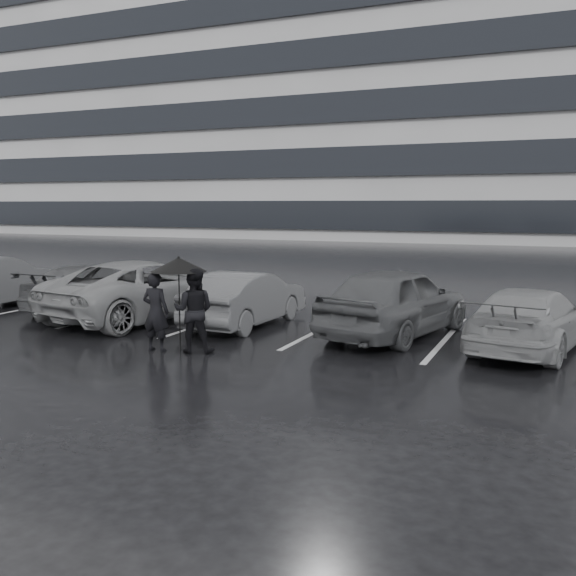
# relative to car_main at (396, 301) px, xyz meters

# --- Properties ---
(ground) EXTENTS (160.00, 160.00, 0.00)m
(ground) POSITION_rel_car_main_xyz_m (-2.33, -2.27, -0.76)
(ground) COLOR black
(ground) RESTS_ON ground
(office_building) EXTENTS (61.00, 26.00, 29.00)m
(office_building) POSITION_rel_car_main_xyz_m (-24.33, 45.73, 13.58)
(office_building) COLOR #9B9B9E
(office_building) RESTS_ON ground
(car_main) EXTENTS (2.77, 4.78, 1.53)m
(car_main) POSITION_rel_car_main_xyz_m (0.00, 0.00, 0.00)
(car_main) COLOR black
(car_main) RESTS_ON ground
(car_west_a) EXTENTS (1.49, 3.93, 1.28)m
(car_west_a) POSITION_rel_car_main_xyz_m (-3.52, -0.18, -0.13)
(car_west_a) COLOR #2D2D2F
(car_west_a) RESTS_ON ground
(car_west_b) EXTENTS (3.31, 5.62, 1.47)m
(car_west_b) POSITION_rel_car_main_xyz_m (-6.22, -0.41, -0.03)
(car_west_b) COLOR #535456
(car_west_b) RESTS_ON ground
(car_west_c) EXTENTS (1.73, 4.21, 1.22)m
(car_west_c) POSITION_rel_car_main_xyz_m (-8.34, 0.20, -0.16)
(car_west_c) COLOR black
(car_west_c) RESTS_ON ground
(car_east) EXTENTS (2.47, 4.47, 1.23)m
(car_east) POSITION_rel_car_main_xyz_m (2.74, -0.31, -0.15)
(car_east) COLOR #535456
(car_east) RESTS_ON ground
(pedestrian_left) EXTENTS (0.57, 0.38, 1.54)m
(pedestrian_left) POSITION_rel_car_main_xyz_m (-3.92, -3.22, 0.01)
(pedestrian_left) COLOR black
(pedestrian_left) RESTS_ON ground
(pedestrian_right) EXTENTS (0.94, 0.83, 1.63)m
(pedestrian_right) POSITION_rel_car_main_xyz_m (-3.18, -3.03, 0.05)
(pedestrian_right) COLOR black
(pedestrian_right) RESTS_ON ground
(umbrella) EXTENTS (1.09, 1.09, 1.84)m
(umbrella) POSITION_rel_car_main_xyz_m (-3.55, -2.95, 0.91)
(umbrella) COLOR black
(umbrella) RESTS_ON ground
(stall_stripes) EXTENTS (19.72, 5.00, 0.00)m
(stall_stripes) POSITION_rel_car_main_xyz_m (-3.13, 0.23, -0.76)
(stall_stripes) COLOR #B7B7BA
(stall_stripes) RESTS_ON ground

